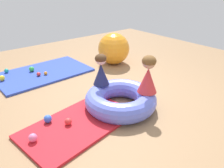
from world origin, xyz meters
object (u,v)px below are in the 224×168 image
Objects in this scene: child_in_navy at (101,70)px; play_ball_red_second at (68,121)px; play_ball_blue at (48,119)px; play_ball_green at (32,69)px; inflatable_cushion at (121,100)px; play_ball_pink at (33,138)px; child_in_red at (148,75)px; play_ball_red at (39,74)px; play_ball_teal at (6,71)px; play_ball_orange at (46,73)px; play_ball_yellow at (2,78)px; exercise_ball_large at (114,49)px.

play_ball_red_second is at bearing 116.09° from child_in_navy.
play_ball_blue is 1.92m from play_ball_green.
child_in_navy is at bearing 102.04° from inflatable_cushion.
play_ball_pink is 0.48m from play_ball_red_second.
play_ball_blue is at bearing 60.22° from child_in_red.
play_ball_red is 0.71m from play_ball_teal.
play_ball_teal is at bearing 133.34° from play_ball_orange.
play_ball_yellow reaches higher than play_ball_orange.
child_in_red is 2.73m from play_ball_yellow.
play_ball_orange is at bearing -46.66° from play_ball_teal.
play_ball_blue is at bearing -112.99° from play_ball_orange.
exercise_ball_large is (2.15, 1.25, 0.25)m from play_ball_blue.
play_ball_orange is at bearing 10.45° from child_in_red.
play_ball_teal is at bearing 127.62° from play_ball_red.
play_ball_yellow is 1.09× the size of play_ball_red_second.
exercise_ball_large reaches higher than inflatable_cushion.
play_ball_teal is at bearing 148.77° from play_ball_green.
child_in_red reaches higher than exercise_ball_large.
inflatable_cushion is 10.28× the size of play_ball_pink.
play_ball_red is at bearing 13.36° from child_in_red.
play_ball_red_second is (0.48, 0.03, -0.00)m from play_ball_pink.
exercise_ball_large is (2.45, 1.50, 0.25)m from play_ball_pink.
play_ball_blue reaches higher than play_ball_pink.
play_ball_green is at bearing 8.49° from play_ball_yellow.
play_ball_yellow is at bearing 93.03° from play_ball_blue.
child_in_red reaches higher than play_ball_green.
child_in_red is 6.97× the size of play_ball_red.
play_ball_pink is at bearing -114.29° from play_ball_red.
play_ball_teal is at bearing 17.52° from child_in_red.
child_in_red reaches higher than child_in_navy.
play_ball_blue is (-0.51, -1.55, 0.01)m from play_ball_red.
exercise_ball_large is at bearing -22.53° from play_ball_teal.
exercise_ball_large is (1.51, -0.26, 0.27)m from play_ball_orange.
child_in_navy is at bearing 22.73° from child_in_red.
play_ball_pink is 0.15× the size of exercise_ball_large.
play_ball_pink is at bearing -176.04° from play_ball_red_second.
exercise_ball_large reaches higher than play_ball_blue.
play_ball_blue is at bearing 99.70° from child_in_navy.
play_ball_green reaches higher than play_ball_yellow.
exercise_ball_large is at bearing -20.13° from play_ball_green.
exercise_ball_large is at bearing -32.74° from child_in_red.
play_ball_blue reaches higher than play_ball_teal.
play_ball_yellow is (-0.17, -0.34, 0.01)m from play_ball_teal.
exercise_ball_large is at bearing 30.15° from play_ball_blue.
child_in_red is at bearing -42.73° from inflatable_cushion.
exercise_ball_large reaches higher than play_ball_red_second.
play_ball_red is 0.76× the size of play_ball_pink.
inflatable_cushion is 10.40× the size of play_ball_yellow.
play_ball_red is at bearing 79.33° from play_ball_red_second.
play_ball_teal is 2.11m from play_ball_blue.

